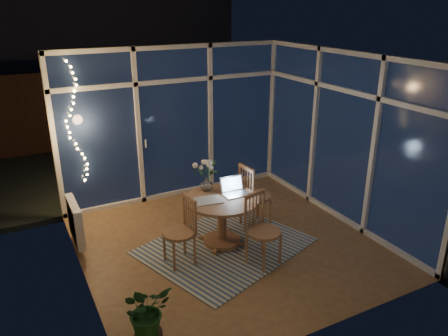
{
  "coord_description": "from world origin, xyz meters",
  "views": [
    {
      "loc": [
        -2.59,
        -4.81,
        3.25
      ],
      "look_at": [
        0.05,
        0.25,
        1.06
      ],
      "focal_mm": 35.0,
      "sensor_mm": 36.0,
      "label": 1
    }
  ],
  "objects": [
    {
      "name": "wall_left",
      "position": [
        -2.0,
        0.0,
        1.3
      ],
      "size": [
        0.04,
        4.0,
        2.6
      ],
      "primitive_type": "cube",
      "color": "beige",
      "rests_on": "floor"
    },
    {
      "name": "window_wall_back",
      "position": [
        0.0,
        1.96,
        1.3
      ],
      "size": [
        4.0,
        0.1,
        2.6
      ],
      "primitive_type": "cube",
      "color": "white",
      "rests_on": "floor"
    },
    {
      "name": "neighbour_roof",
      "position": [
        0.3,
        8.5,
        2.2
      ],
      "size": [
        7.0,
        3.0,
        2.2
      ],
      "primitive_type": "cube",
      "color": "#35373F",
      "rests_on": "ground"
    },
    {
      "name": "floor",
      "position": [
        0.0,
        0.0,
        0.0
      ],
      "size": [
        4.0,
        4.0,
        0.0
      ],
      "primitive_type": "plane",
      "color": "brown",
      "rests_on": "ground"
    },
    {
      "name": "wall_back",
      "position": [
        0.0,
        2.0,
        1.3
      ],
      "size": [
        4.0,
        0.04,
        2.6
      ],
      "primitive_type": "cube",
      "color": "beige",
      "rests_on": "floor"
    },
    {
      "name": "wall_front",
      "position": [
        0.0,
        -2.0,
        1.3
      ],
      "size": [
        4.0,
        0.04,
        2.6
      ],
      "primitive_type": "cube",
      "color": "beige",
      "rests_on": "floor"
    },
    {
      "name": "wall_right",
      "position": [
        2.0,
        0.0,
        1.3
      ],
      "size": [
        0.04,
        4.0,
        2.6
      ],
      "primitive_type": "cube",
      "color": "beige",
      "rests_on": "floor"
    },
    {
      "name": "dining_table",
      "position": [
        -0.09,
        0.05,
        0.35
      ],
      "size": [
        1.32,
        1.32,
        0.71
      ],
      "primitive_type": "cylinder",
      "rotation": [
        0.0,
        0.0,
        0.33
      ],
      "color": "#956B43",
      "rests_on": "floor"
    },
    {
      "name": "potted_plant",
      "position": [
        -1.65,
        -1.37,
        0.38
      ],
      "size": [
        0.65,
        0.6,
        0.76
      ],
      "primitive_type": "imported",
      "rotation": [
        0.0,
        0.0,
        0.29
      ],
      "color": "#19481D",
      "rests_on": "floor"
    },
    {
      "name": "garden_patio",
      "position": [
        0.5,
        5.0,
        -0.06
      ],
      "size": [
        12.0,
        6.0,
        0.1
      ],
      "primitive_type": "cube",
      "color": "black",
      "rests_on": "ground"
    },
    {
      "name": "window_wall_right",
      "position": [
        1.96,
        0.0,
        1.3
      ],
      "size": [
        0.1,
        4.0,
        2.6
      ],
      "primitive_type": "cube",
      "color": "white",
      "rests_on": "floor"
    },
    {
      "name": "fairy_lights",
      "position": [
        -1.65,
        1.88,
        1.52
      ],
      "size": [
        0.24,
        0.1,
        1.85
      ],
      "primitive_type": null,
      "color": "#F8C163",
      "rests_on": "window_wall_back"
    },
    {
      "name": "ceiling",
      "position": [
        0.0,
        0.0,
        2.6
      ],
      "size": [
        4.0,
        4.0,
        0.0
      ],
      "primitive_type": "plane",
      "color": "white",
      "rests_on": "wall_back"
    },
    {
      "name": "bowl",
      "position": [
        0.27,
        0.26,
        0.73
      ],
      "size": [
        0.19,
        0.19,
        0.04
      ],
      "primitive_type": "imported",
      "rotation": [
        0.0,
        0.0,
        0.33
      ],
      "color": "silver",
      "rests_on": "dining_table"
    },
    {
      "name": "radiator",
      "position": [
        -1.94,
        0.9,
        0.4
      ],
      "size": [
        0.1,
        0.7,
        0.58
      ],
      "primitive_type": "cube",
      "color": "silver",
      "rests_on": "wall_left"
    },
    {
      "name": "phone",
      "position": [
        0.03,
        0.06,
        0.71
      ],
      "size": [
        0.12,
        0.06,
        0.01
      ],
      "primitive_type": "cube",
      "rotation": [
        0.0,
        0.0,
        0.02
      ],
      "color": "black",
      "rests_on": "dining_table"
    },
    {
      "name": "garden_fence",
      "position": [
        0.0,
        5.5,
        0.9
      ],
      "size": [
        11.0,
        0.08,
        1.8
      ],
      "primitive_type": "cube",
      "color": "#3B1D15",
      "rests_on": "ground"
    },
    {
      "name": "rug",
      "position": [
        -0.09,
        -0.05,
        0.01
      ],
      "size": [
        2.58,
        2.32,
        0.01
      ],
      "primitive_type": "cube",
      "rotation": [
        0.0,
        0.0,
        0.33
      ],
      "color": "beige",
      "rests_on": "floor"
    },
    {
      "name": "chair_front",
      "position": [
        0.16,
        -0.66,
        0.49
      ],
      "size": [
        0.56,
        0.56,
        0.99
      ],
      "primitive_type": "cube",
      "rotation": [
        0.0,
        0.0,
        0.26
      ],
      "color": "#956B43",
      "rests_on": "floor"
    },
    {
      "name": "flower_vase",
      "position": [
        -0.16,
        0.39,
        0.81
      ],
      "size": [
        0.26,
        0.26,
        0.21
      ],
      "primitive_type": "imported",
      "rotation": [
        0.0,
        0.0,
        0.33
      ],
      "color": "silver",
      "rests_on": "dining_table"
    },
    {
      "name": "chair_left",
      "position": [
        -0.82,
        -0.14,
        0.47
      ],
      "size": [
        0.47,
        0.47,
        0.94
      ],
      "primitive_type": "cube",
      "rotation": [
        0.0,
        0.0,
        -1.49
      ],
      "color": "#956B43",
      "rests_on": "floor"
    },
    {
      "name": "chair_right",
      "position": [
        0.62,
        0.3,
        0.51
      ],
      "size": [
        0.51,
        0.51,
        1.02
      ],
      "primitive_type": "cube",
      "rotation": [
        0.0,
        0.0,
        1.66
      ],
      "color": "#956B43",
      "rests_on": "floor"
    },
    {
      "name": "newspapers",
      "position": [
        -0.3,
        0.09,
        0.71
      ],
      "size": [
        0.37,
        0.29,
        0.01
      ],
      "primitive_type": "cube",
      "rotation": [
        0.0,
        0.0,
        0.02
      ],
      "color": "beige",
      "rests_on": "dining_table"
    },
    {
      "name": "garden_shrubs",
      "position": [
        -0.8,
        3.4,
        0.45
      ],
      "size": [
        0.9,
        0.9,
        0.9
      ],
      "primitive_type": "sphere",
      "color": "#15311A",
      "rests_on": "ground"
    },
    {
      "name": "laptop",
      "position": [
        0.14,
        0.07,
        0.84
      ],
      "size": [
        0.35,
        0.3,
        0.26
      ],
      "primitive_type": null,
      "rotation": [
        0.0,
        0.0,
        -0.01
      ],
      "color": "silver",
      "rests_on": "dining_table"
    }
  ]
}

